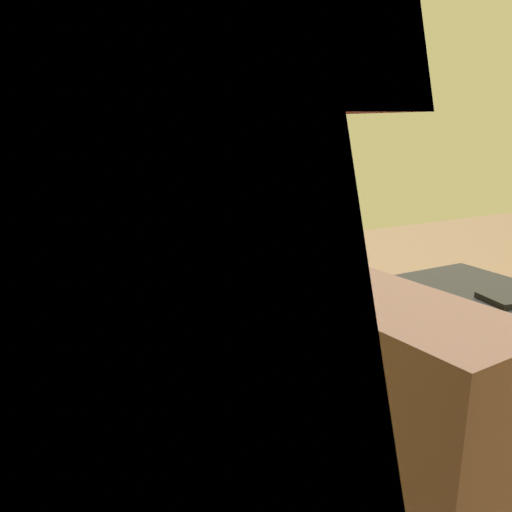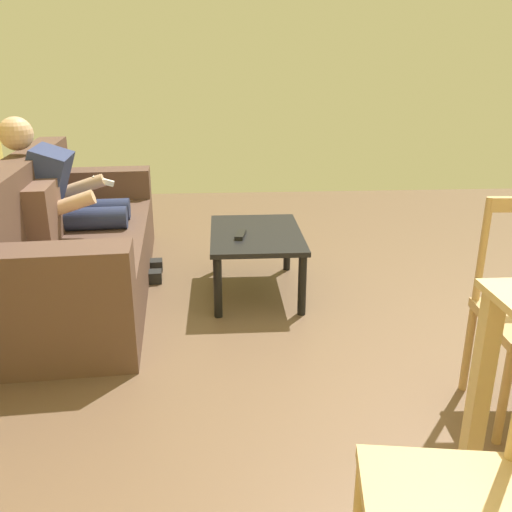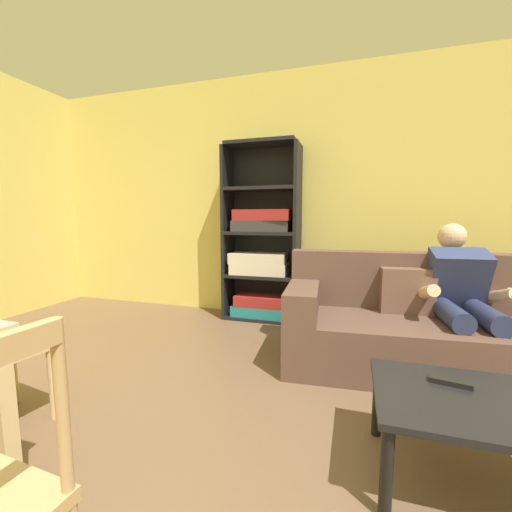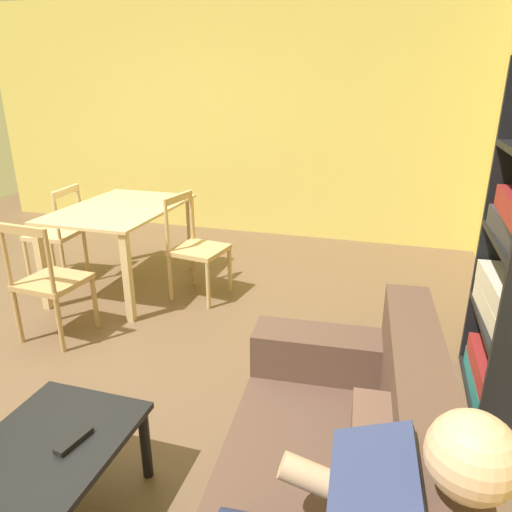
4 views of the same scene
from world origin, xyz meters
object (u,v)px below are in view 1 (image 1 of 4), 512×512
coffee_table (491,306)px  tv_remote (494,300)px  couch (240,364)px  person_lounging (209,281)px

coffee_table → tv_remote: bearing=129.5°
coffee_table → tv_remote: 0.15m
couch → coffee_table: size_ratio=2.70×
person_lounging → coffee_table: (-0.26, -1.23, -0.22)m
person_lounging → tv_remote: person_lounging is taller
couch → tv_remote: 1.11m
couch → tv_remote: bearing=-97.8°
couch → coffee_table: couch is taller
couch → person_lounging: size_ratio=2.01×
person_lounging → tv_remote: bearing=-107.2°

